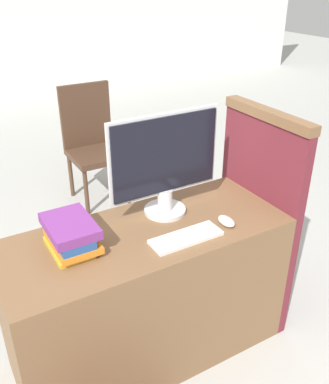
{
  "coord_description": "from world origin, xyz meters",
  "views": [
    {
      "loc": [
        -0.77,
        -1.21,
        1.85
      ],
      "look_at": [
        0.08,
        0.25,
        0.96
      ],
      "focal_mm": 40.0,
      "sensor_mm": 36.0,
      "label": 1
    }
  ],
  "objects": [
    {
      "name": "far_chair",
      "position": [
        0.43,
        2.08,
        0.54
      ],
      "size": [
        0.44,
        0.44,
        0.99
      ],
      "rotation": [
        0.0,
        0.0,
        0.49
      ],
      "color": "#4C3323",
      "rests_on": "ground_plane"
    },
    {
      "name": "desk",
      "position": [
        0.0,
        0.28,
        0.38
      ],
      "size": [
        1.36,
        0.56,
        0.76
      ],
      "color": "brown",
      "rests_on": "ground_plane"
    },
    {
      "name": "mouse",
      "position": [
        0.36,
        0.14,
        0.78
      ],
      "size": [
        0.06,
        0.1,
        0.04
      ],
      "color": "white",
      "rests_on": "desk"
    },
    {
      "name": "book_stack",
      "position": [
        -0.34,
        0.33,
        0.83
      ],
      "size": [
        0.19,
        0.28,
        0.13
      ],
      "color": "gold",
      "rests_on": "desk"
    },
    {
      "name": "monitor",
      "position": [
        0.17,
        0.39,
        1.03
      ],
      "size": [
        0.58,
        0.21,
        0.51
      ],
      "color": "silver",
      "rests_on": "desk"
    },
    {
      "name": "keyboard",
      "position": [
        0.13,
        0.13,
        0.76
      ],
      "size": [
        0.34,
        0.12,
        0.02
      ],
      "color": "white",
      "rests_on": "desk"
    },
    {
      "name": "carrel_divider",
      "position": [
        0.71,
        0.3,
        0.62
      ],
      "size": [
        0.07,
        0.6,
        1.23
      ],
      "color": "maroon",
      "rests_on": "ground_plane"
    }
  ]
}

